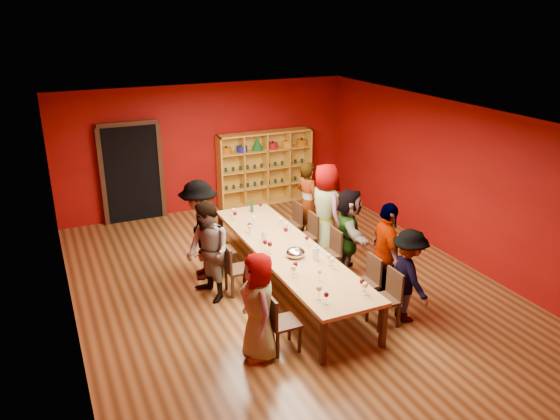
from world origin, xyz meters
The scene contains 46 objects.
room_shell centered at (0.00, 0.00, 1.50)m, with size 7.10×9.10×3.04m.
tasting_table centered at (0.00, 0.00, 0.70)m, with size 1.10×4.50×0.75m.
doorway centered at (-1.80, 4.43, 1.12)m, with size 1.40×0.17×2.30m.
shelving_unit centered at (1.40, 4.32, 0.98)m, with size 2.40×0.40×1.80m.
chair_person_left_0 centered at (-0.91, -1.62, 0.50)m, with size 0.42×0.42×0.89m.
person_left_0 centered at (-1.21, -1.62, 0.79)m, with size 0.77×0.42×1.57m, color #525257.
chair_person_left_2 centered at (-0.91, 0.22, 0.50)m, with size 0.42×0.42×0.89m.
person_left_2 centered at (-1.35, 0.22, 0.86)m, with size 0.83×0.46×1.71m, color tan.
chair_person_left_3 centered at (-0.91, 1.04, 0.50)m, with size 0.42×0.42×0.89m.
person_left_3 centered at (-1.24, 1.04, 0.91)m, with size 1.18×0.49×1.83m, color #131A35.
chair_person_right_0 centered at (0.91, -1.68, 0.50)m, with size 0.42×0.42×0.89m.
person_right_0 centered at (1.26, -1.68, 0.75)m, with size 0.97×0.40×1.51m, color silver.
chair_person_right_1 centered at (0.91, -1.11, 0.50)m, with size 0.42×0.42×0.89m.
person_right_1 centered at (1.24, -1.11, 0.88)m, with size 1.03×0.47×1.75m, color #597AB7.
chair_person_right_2 centered at (0.91, 0.12, 0.50)m, with size 0.42×0.42×0.89m.
person_right_2 centered at (1.28, 0.12, 0.81)m, with size 1.50×0.43×1.61m, color #5780B4.
chair_person_right_3 centered at (0.91, 0.99, 0.50)m, with size 0.42×0.42×0.89m.
person_right_3 centered at (1.28, 0.99, 0.93)m, with size 0.90×0.49×1.85m, color silver.
chair_person_right_4 centered at (0.91, 1.69, 0.50)m, with size 0.42×0.42×0.89m.
person_right_4 centered at (1.25, 1.69, 0.86)m, with size 0.62×0.46×1.71m, color white.
wine_glass_0 centered at (-0.33, 0.93, 0.89)m, with size 0.08×0.08×0.20m.
wine_glass_1 centered at (-0.37, 0.11, 0.89)m, with size 0.08×0.08×0.19m.
wine_glass_2 centered at (-0.03, -0.41, 0.89)m, with size 0.08×0.08×0.20m.
wine_glass_3 centered at (-0.12, 1.25, 0.89)m, with size 0.08×0.08×0.20m.
wine_glass_4 centered at (-0.33, 1.82, 0.88)m, with size 0.07×0.07×0.18m.
wine_glass_5 centered at (-0.36, 1.62, 0.89)m, with size 0.08×0.08×0.19m.
wine_glass_6 centered at (0.29, 0.94, 0.89)m, with size 0.08×0.08×0.20m.
wine_glass_7 centered at (0.33, -0.83, 0.89)m, with size 0.08×0.08×0.20m.
wine_glass_8 centered at (0.36, 0.00, 0.88)m, with size 0.07×0.07×0.18m.
wine_glass_9 centered at (-0.28, -0.87, 0.89)m, with size 0.08×0.08×0.20m.
wine_glass_10 centered at (-0.04, -1.22, 0.88)m, with size 0.07×0.07×0.18m.
wine_glass_11 centered at (-0.36, 0.86, 0.88)m, with size 0.07×0.07×0.18m.
wine_glass_12 centered at (0.32, -0.95, 0.88)m, with size 0.07×0.07×0.18m.
wine_glass_13 centered at (0.33, -1.90, 0.90)m, with size 0.08×0.08×0.21m.
wine_glass_14 centered at (-0.30, -1.88, 0.88)m, with size 0.07×0.07×0.18m.
wine_glass_15 centered at (0.36, -1.76, 0.88)m, with size 0.07×0.07×0.18m.
wine_glass_16 centered at (0.28, 1.88, 0.88)m, with size 0.07×0.07×0.18m.
wine_glass_17 centered at (-0.33, -1.72, 0.91)m, with size 0.09×0.09×0.22m.
wine_glass_18 centered at (0.17, 0.45, 0.90)m, with size 0.08×0.08×0.20m.
wine_glass_19 centered at (-0.34, -0.01, 0.89)m, with size 0.08×0.08×0.20m.
wine_glass_20 centered at (-0.36, -0.97, 0.89)m, with size 0.08×0.08×0.20m.
wine_glass_21 centered at (0.31, 0.71, 0.89)m, with size 0.08×0.08×0.19m.
spittoon_bowl centered at (-0.02, -0.35, 0.83)m, with size 0.32×0.32×0.18m, color silver.
carafe_a centered at (-0.26, 0.43, 0.86)m, with size 0.10×0.10×0.23m.
carafe_b centered at (0.22, -0.59, 0.87)m, with size 0.11×0.11×0.26m.
wine_bottle centered at (0.10, 1.91, 0.85)m, with size 0.08×0.08×0.27m.
Camera 1 is at (-3.65, -7.68, 4.64)m, focal length 35.00 mm.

